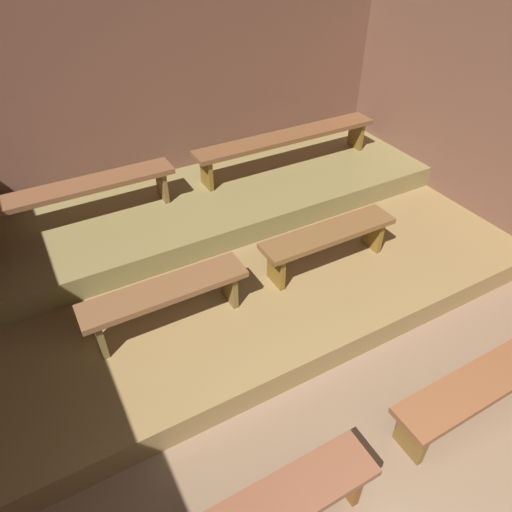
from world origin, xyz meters
TOP-DOWN VIEW (x-y plane):
  - ground at (0.00, 2.38)m, footprint 6.65×5.56m
  - wall_back at (0.00, 4.79)m, footprint 6.65×0.06m
  - platform_lower at (0.00, 3.17)m, footprint 5.85×3.16m
  - platform_middle at (0.00, 3.99)m, footprint 5.85×1.54m
  - bench_floor_right at (1.06, 0.73)m, footprint 1.77×0.32m
  - bench_lower_left at (-0.84, 2.55)m, footprint 1.42×0.32m
  - bench_lower_right at (0.84, 2.55)m, footprint 1.42×0.32m
  - bench_middle_left at (-1.36, 4.16)m, footprint 2.42×0.32m
  - bench_middle_right at (1.36, 4.16)m, footprint 2.42×0.32m

SIDE VIEW (x-z plane):
  - ground at x=0.00m, z-range -0.08..0.00m
  - platform_lower at x=0.00m, z-range 0.00..0.25m
  - bench_floor_right at x=1.06m, z-range 0.13..0.55m
  - platform_middle at x=0.00m, z-range 0.25..0.51m
  - bench_lower_left at x=-0.84m, z-range 0.38..0.79m
  - bench_lower_right at x=0.84m, z-range 0.38..0.79m
  - bench_middle_left at x=-1.36m, z-range 0.65..1.06m
  - bench_middle_right at x=1.36m, z-range 0.65..1.06m
  - wall_back at x=0.00m, z-range 0.00..2.67m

